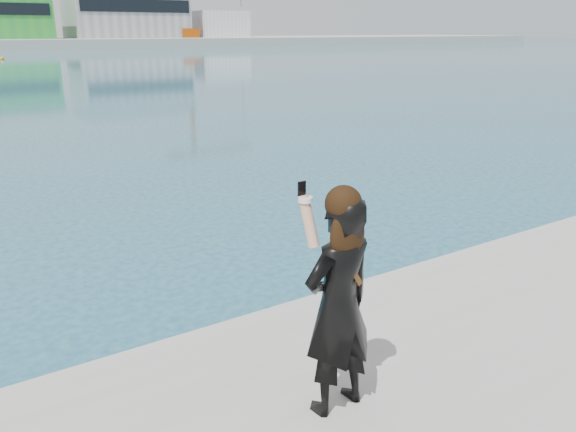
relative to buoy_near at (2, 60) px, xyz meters
The scene contains 5 objects.
warehouse_grey_right 58.36m from the buoy_near, 55.98° to the left, with size 25.50×15.35×12.50m.
ancillary_shed 71.30m from the buoy_near, 40.20° to the left, with size 12.00×10.00×6.00m, color silver.
flagpole_right 43.86m from the buoy_near, 70.58° to the left, with size 1.28×0.16×8.00m.
buoy_near is the anchor object (origin of this frame).
woman 81.21m from the buoy_near, 95.45° to the right, with size 0.68×0.47×1.87m.
Camera 1 is at (-2.44, -3.71, 3.68)m, focal length 35.00 mm.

